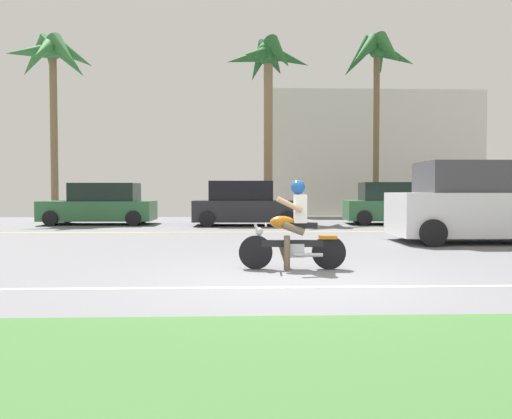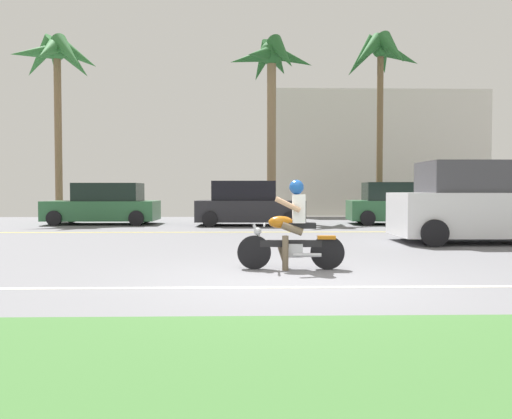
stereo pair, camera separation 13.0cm
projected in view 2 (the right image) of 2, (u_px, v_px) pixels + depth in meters
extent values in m
cube|color=slate|center=(280.00, 257.00, 10.38)|extent=(56.00, 30.00, 0.04)
cube|color=#3D6B33|center=(356.00, 393.00, 3.28)|extent=(56.00, 3.80, 0.06)
cube|color=silver|center=(297.00, 287.00, 6.98)|extent=(50.40, 0.12, 0.01)
cube|color=yellow|center=(267.00, 232.00, 16.15)|extent=(50.40, 0.12, 0.01)
cylinder|color=black|center=(254.00, 252.00, 8.61)|extent=(0.56, 0.11, 0.56)
cylinder|color=black|center=(327.00, 253.00, 8.57)|extent=(0.56, 0.11, 0.56)
cylinder|color=#B7BAC1|center=(260.00, 238.00, 8.59)|extent=(0.25, 0.06, 0.49)
cube|color=black|center=(291.00, 243.00, 8.58)|extent=(1.02, 0.14, 0.11)
cube|color=#B7BAC1|center=(294.00, 250.00, 8.59)|extent=(0.31, 0.20, 0.22)
ellipsoid|color=#B76614|center=(281.00, 222.00, 8.58)|extent=(0.41, 0.22, 0.21)
cube|color=black|center=(302.00, 226.00, 8.57)|extent=(0.46, 0.23, 0.09)
cube|color=#B76614|center=(326.00, 237.00, 8.56)|extent=(0.31, 0.16, 0.06)
cylinder|color=#B7BAC1|center=(264.00, 225.00, 8.58)|extent=(0.06, 0.58, 0.03)
sphere|color=#B7BAC1|center=(258.00, 231.00, 8.59)|extent=(0.13, 0.13, 0.13)
cylinder|color=#B7BAC1|center=(307.00, 255.00, 8.47)|extent=(0.47, 0.09, 0.07)
cube|color=white|center=(299.00, 209.00, 8.56)|extent=(0.22, 0.31, 0.47)
sphere|color=#194C9E|center=(297.00, 187.00, 8.55)|extent=(0.24, 0.24, 0.24)
cylinder|color=brown|center=(292.00, 228.00, 8.67)|extent=(0.38, 0.14, 0.24)
cylinder|color=brown|center=(292.00, 229.00, 8.48)|extent=(0.38, 0.14, 0.24)
cylinder|color=brown|center=(285.00, 253.00, 8.46)|extent=(0.11, 0.11, 0.57)
cylinder|color=brown|center=(283.00, 253.00, 8.71)|extent=(0.19, 0.11, 0.32)
cylinder|color=tan|center=(287.00, 204.00, 8.75)|extent=(0.43, 0.10, 0.26)
cylinder|color=tan|center=(288.00, 205.00, 8.37)|extent=(0.43, 0.10, 0.26)
cube|color=silver|center=(483.00, 214.00, 12.94)|extent=(4.41, 2.01, 1.07)
cube|color=#414147|center=(487.00, 177.00, 12.90)|extent=(3.18, 1.72, 0.78)
cylinder|color=black|center=(408.00, 227.00, 13.91)|extent=(0.64, 0.23, 0.64)
cylinder|color=black|center=(434.00, 233.00, 11.96)|extent=(0.64, 0.23, 0.64)
cube|color=#2D663D|center=(102.00, 211.00, 19.89)|extent=(4.19, 1.89, 0.74)
cube|color=black|center=(109.00, 192.00, 19.86)|extent=(2.44, 1.61, 0.69)
cylinder|color=black|center=(146.00, 216.00, 20.84)|extent=(0.56, 0.19, 0.56)
cylinder|color=black|center=(71.00, 216.00, 20.80)|extent=(0.56, 0.19, 0.56)
cylinder|color=black|center=(136.00, 218.00, 19.00)|extent=(0.56, 0.19, 0.56)
cylinder|color=black|center=(54.00, 218.00, 18.96)|extent=(0.56, 0.19, 0.56)
cube|color=#232328|center=(250.00, 211.00, 19.27)|extent=(4.03, 1.88, 0.78)
cube|color=black|center=(244.00, 191.00, 19.24)|extent=(2.35, 1.59, 0.72)
cylinder|color=black|center=(210.00, 219.00, 18.40)|extent=(0.56, 0.19, 0.56)
cylinder|color=black|center=(290.00, 219.00, 18.39)|extent=(0.56, 0.19, 0.56)
cylinder|color=black|center=(214.00, 217.00, 20.17)|extent=(0.56, 0.19, 0.56)
cylinder|color=black|center=(288.00, 217.00, 20.17)|extent=(0.56, 0.19, 0.56)
cube|color=#2D663D|center=(401.00, 210.00, 19.91)|extent=(4.13, 2.02, 0.76)
cube|color=black|center=(395.00, 191.00, 19.89)|extent=(2.43, 1.67, 0.70)
cylinder|color=black|center=(368.00, 218.00, 19.08)|extent=(0.57, 0.21, 0.56)
cylinder|color=black|center=(447.00, 218.00, 18.98)|extent=(0.57, 0.21, 0.56)
cylinder|color=black|center=(360.00, 216.00, 20.86)|extent=(0.57, 0.21, 0.56)
cylinder|color=black|center=(432.00, 216.00, 20.76)|extent=(0.57, 0.21, 0.56)
cylinder|color=#846B4C|center=(271.00, 137.00, 22.07)|extent=(0.38, 0.38, 7.12)
sphere|color=#235B28|center=(272.00, 53.00, 21.94)|extent=(1.00, 1.00, 1.00)
cone|color=#235B28|center=(291.00, 58.00, 21.99)|extent=(2.00, 0.73, 1.22)
cone|color=#235B28|center=(278.00, 63.00, 22.73)|extent=(1.39, 2.09, 1.28)
cone|color=#235B28|center=(262.00, 62.00, 22.69)|extent=(1.39, 1.90, 1.81)
cone|color=#235B28|center=(252.00, 58.00, 21.92)|extent=(1.98, 0.70, 1.04)
cone|color=#235B28|center=(261.00, 54.00, 21.25)|extent=(1.69, 2.00, 1.10)
cone|color=#235B28|center=(283.00, 54.00, 21.23)|extent=(1.48, 1.89, 1.80)
cylinder|color=brown|center=(380.00, 136.00, 21.97)|extent=(0.27, 0.27, 7.24)
sphere|color=#235B28|center=(381.00, 50.00, 21.84)|extent=(0.69, 0.69, 0.69)
cone|color=#235B28|center=(399.00, 56.00, 22.03)|extent=(2.08, 1.04, 1.24)
cone|color=#235B28|center=(383.00, 59.00, 22.64)|extent=(1.35, 2.09, 1.44)
cone|color=#235B28|center=(362.00, 58.00, 22.33)|extent=(1.81, 1.59, 1.84)
cone|color=#235B28|center=(368.00, 51.00, 21.30)|extent=(1.89, 1.72, 1.69)
cone|color=#235B28|center=(393.00, 50.00, 21.07)|extent=(1.29, 1.94, 1.78)
cylinder|color=brown|center=(58.00, 136.00, 22.05)|extent=(0.30, 0.30, 7.22)
sphere|color=#337538|center=(57.00, 51.00, 21.91)|extent=(0.79, 0.79, 0.79)
cone|color=#337538|center=(77.00, 55.00, 21.81)|extent=(2.14, 1.01, 1.62)
cone|color=#337538|center=(73.00, 61.00, 22.70)|extent=(1.62, 2.12, 1.68)
cone|color=#337538|center=(56.00, 61.00, 22.74)|extent=(1.41, 2.17, 1.65)
cone|color=#337538|center=(40.00, 58.00, 22.23)|extent=(1.99, 1.34, 1.93)
cone|color=#337538|center=(35.00, 53.00, 21.39)|extent=(2.11, 1.78, 1.12)
cone|color=#337538|center=(48.00, 50.00, 21.03)|extent=(0.78, 2.10, 1.55)
cone|color=#337538|center=(68.00, 52.00, 21.35)|extent=(1.97, 1.85, 1.77)
cube|color=beige|center=(372.00, 155.00, 28.38)|extent=(11.30, 4.00, 6.47)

